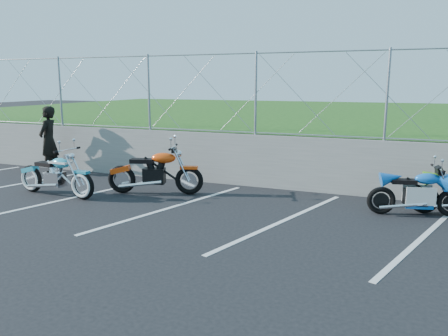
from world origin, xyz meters
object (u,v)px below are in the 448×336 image
at_px(cruiser_turquoise, 57,177).
at_px(naked_orange, 156,174).
at_px(person_standing, 49,140).
at_px(sportbike_blue, 418,195).

xyz_separation_m(cruiser_turquoise, naked_orange, (2.02, 1.01, 0.04)).
distance_m(naked_orange, person_standing, 4.17).
distance_m(sportbike_blue, person_standing, 9.67).
relative_size(cruiser_turquoise, person_standing, 1.17).
bearing_deg(naked_orange, sportbike_blue, -12.68).
bearing_deg(person_standing, naked_orange, 61.56).
xyz_separation_m(cruiser_turquoise, person_standing, (-2.02, 1.94, 0.51)).
bearing_deg(cruiser_turquoise, sportbike_blue, 14.73).
bearing_deg(naked_orange, cruiser_turquoise, -170.29).
distance_m(cruiser_turquoise, sportbike_blue, 7.75).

